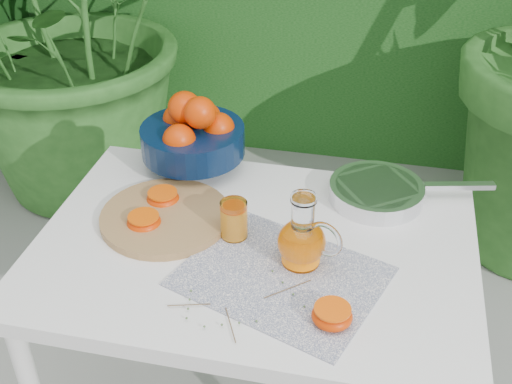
% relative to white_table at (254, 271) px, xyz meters
% --- Properties ---
extents(potted_plant_left, '(2.12, 2.12, 1.60)m').
position_rel_white_table_xyz_m(potted_plant_left, '(-1.03, 1.27, 0.13)').
color(potted_plant_left, '#275B1F').
rests_on(potted_plant_left, ground).
extents(white_table, '(1.00, 0.70, 0.75)m').
position_rel_white_table_xyz_m(white_table, '(0.00, 0.00, 0.00)').
color(white_table, white).
rests_on(white_table, ground).
extents(placemat, '(0.49, 0.44, 0.00)m').
position_rel_white_table_xyz_m(placemat, '(0.08, -0.10, 0.08)').
color(placemat, '#0C1946').
rests_on(placemat, white_table).
extents(cutting_board, '(0.33, 0.33, 0.02)m').
position_rel_white_table_xyz_m(cutting_board, '(-0.23, 0.04, 0.09)').
color(cutting_board, '#9D7C47').
rests_on(cutting_board, white_table).
extents(fruit_bowl, '(0.33, 0.33, 0.22)m').
position_rel_white_table_xyz_m(fruit_bowl, '(-0.23, 0.30, 0.18)').
color(fruit_bowl, black).
rests_on(fruit_bowl, white_table).
extents(juice_pitcher, '(0.16, 0.14, 0.17)m').
position_rel_white_table_xyz_m(juice_pitcher, '(0.12, -0.04, 0.15)').
color(juice_pitcher, white).
rests_on(juice_pitcher, white_table).
extents(juice_tumbler, '(0.07, 0.07, 0.09)m').
position_rel_white_table_xyz_m(juice_tumbler, '(-0.05, 0.02, 0.13)').
color(juice_tumbler, white).
rests_on(juice_tumbler, white_table).
extents(saute_pan, '(0.43, 0.28, 0.04)m').
position_rel_white_table_xyz_m(saute_pan, '(0.26, 0.24, 0.11)').
color(saute_pan, silver).
rests_on(saute_pan, white_table).
extents(orange_halves, '(0.57, 0.41, 0.04)m').
position_rel_white_table_xyz_m(orange_halves, '(-0.11, -0.04, 0.10)').
color(orange_halves, red).
rests_on(orange_halves, white_table).
extents(thyme_sprigs, '(0.27, 0.22, 0.01)m').
position_rel_white_table_xyz_m(thyme_sprigs, '(0.01, -0.21, 0.09)').
color(thyme_sprigs, brown).
rests_on(thyme_sprigs, white_table).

